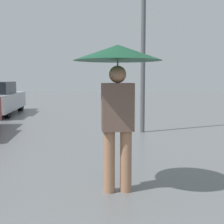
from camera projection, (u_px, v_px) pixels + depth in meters
pedestrian at (118, 74)px, 3.77m from camera, size 1.07×1.07×1.82m
street_lamp at (143, 27)px, 7.92m from camera, size 0.27×0.27×4.51m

